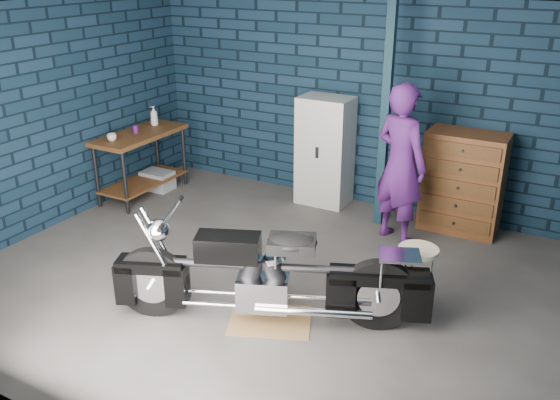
# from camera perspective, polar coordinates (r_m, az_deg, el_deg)

# --- Properties ---
(ground) EXTENTS (6.00, 6.00, 0.00)m
(ground) POSITION_cam_1_polar(r_m,az_deg,el_deg) (6.27, -1.58, -7.66)
(ground) COLOR #54514E
(ground) RESTS_ON ground
(room_walls) EXTENTS (6.02, 5.01, 2.71)m
(room_walls) POSITION_cam_1_polar(r_m,az_deg,el_deg) (6.03, 0.92, 10.60)
(room_walls) COLOR #0E2130
(room_walls) RESTS_ON ground
(support_post) EXTENTS (0.10, 0.10, 2.70)m
(support_post) POSITION_cam_1_polar(r_m,az_deg,el_deg) (7.20, 10.09, 7.70)
(support_post) COLOR #112A36
(support_post) RESTS_ON ground
(workbench) EXTENTS (0.60, 1.40, 0.91)m
(workbench) POSITION_cam_1_polar(r_m,az_deg,el_deg) (8.47, -13.12, 3.37)
(workbench) COLOR brown
(workbench) RESTS_ON ground
(drip_mat) EXTENTS (0.91, 0.81, 0.01)m
(drip_mat) POSITION_cam_1_polar(r_m,az_deg,el_deg) (5.62, -0.94, -11.49)
(drip_mat) COLOR brown
(drip_mat) RESTS_ON ground
(motorcycle) EXTENTS (2.51, 1.56, 1.08)m
(motorcycle) POSITION_cam_1_polar(r_m,az_deg,el_deg) (5.34, -0.98, -6.72)
(motorcycle) COLOR black
(motorcycle) RESTS_ON ground
(person) EXTENTS (0.81, 0.69, 1.88)m
(person) POSITION_cam_1_polar(r_m,az_deg,el_deg) (6.90, 11.53, 3.37)
(person) COLOR #501C6B
(person) RESTS_ON ground
(storage_bin) EXTENTS (0.43, 0.31, 0.27)m
(storage_bin) POSITION_cam_1_polar(r_m,az_deg,el_deg) (8.75, -11.70, 1.88)
(storage_bin) COLOR gray
(storage_bin) RESTS_ON ground
(locker) EXTENTS (0.68, 0.49, 1.46)m
(locker) POSITION_cam_1_polar(r_m,az_deg,el_deg) (7.94, 4.32, 4.71)
(locker) COLOR silver
(locker) RESTS_ON ground
(tool_chest) EXTENTS (0.92, 0.51, 1.23)m
(tool_chest) POSITION_cam_1_polar(r_m,az_deg,el_deg) (7.45, 17.18, 1.61)
(tool_chest) COLOR brown
(tool_chest) RESTS_ON ground
(shop_stool) EXTENTS (0.41, 0.41, 0.67)m
(shop_stool) POSITION_cam_1_polar(r_m,az_deg,el_deg) (5.72, 12.91, -7.55)
(shop_stool) COLOR beige
(shop_stool) RESTS_ON ground
(cup_a) EXTENTS (0.13, 0.13, 0.10)m
(cup_a) POSITION_cam_1_polar(r_m,az_deg,el_deg) (8.04, -15.88, 5.82)
(cup_a) COLOR beige
(cup_a) RESTS_ON workbench
(mug_purple) EXTENTS (0.09, 0.09, 0.11)m
(mug_purple) POSITION_cam_1_polar(r_m,az_deg,el_deg) (8.32, -13.73, 6.64)
(mug_purple) COLOR #521964
(mug_purple) RESTS_ON workbench
(bottle) EXTENTS (0.13, 0.13, 0.28)m
(bottle) POSITION_cam_1_polar(r_m,az_deg,el_deg) (8.63, -12.03, 7.93)
(bottle) COLOR gray
(bottle) RESTS_ON workbench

